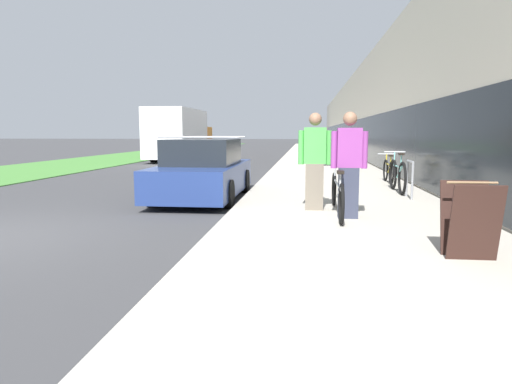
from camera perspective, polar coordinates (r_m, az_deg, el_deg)
sidewalk_slab at (r=27.10m, az=7.92°, el=4.15°), size 4.39×70.00×0.11m
storefront_facade at (r=35.97m, az=19.36°, el=8.84°), size 10.01×70.00×5.45m
lawn_strip at (r=33.15m, az=-14.11°, el=4.51°), size 5.35×70.00×0.03m
tandem_bicycle at (r=8.28m, az=10.13°, el=-0.26°), size 0.52×2.63×0.84m
person_rider at (r=7.90m, az=11.53°, el=3.31°), size 0.61×0.24×1.80m
person_bystander at (r=8.66m, az=7.34°, el=3.81°), size 0.62×0.24×1.82m
bike_rack_hoop at (r=10.70m, az=18.67°, el=1.99°), size 0.05×0.60×0.84m
cruiser_bike_nearest at (r=11.74m, az=17.27°, el=2.00°), size 0.52×1.91×0.99m
cruiser_bike_middle at (r=13.88m, az=16.23°, el=2.59°), size 0.52×1.62×0.84m
sandwich_board_sign at (r=5.85m, az=25.18°, el=-3.15°), size 0.56×0.56×0.90m
parked_sedan_curbside at (r=10.90m, az=-6.61°, el=2.53°), size 1.87×4.31×1.48m
moving_truck at (r=26.39m, az=-9.45°, el=7.05°), size 2.24×7.57×2.85m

